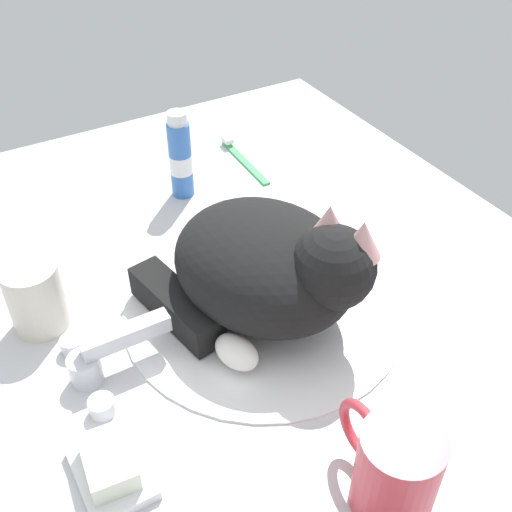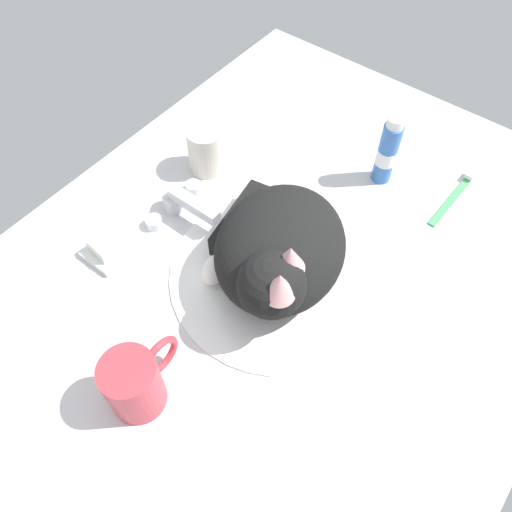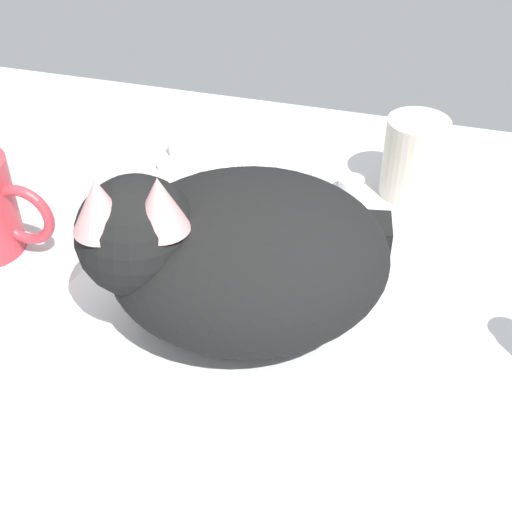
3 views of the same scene
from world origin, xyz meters
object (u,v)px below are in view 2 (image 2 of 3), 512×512
object	(u,v)px
cat	(277,252)
coffee_mug	(135,383)
rinse_cup	(206,150)
faucet	(181,203)
toothpaste_bottle	(387,152)
soap_bar	(111,240)
toothbrush	(455,195)

from	to	relation	value
cat	coffee_mug	xyz separation A→B (cm)	(-26.15, 3.21, -2.62)
rinse_cup	faucet	bearing A→B (deg)	-161.64
coffee_mug	toothpaste_bottle	size ratio (longest dim) A/B	0.87
faucet	soap_bar	bearing A→B (deg)	164.43
faucet	toothpaste_bottle	bearing A→B (deg)	-39.00
faucet	toothpaste_bottle	world-z (taller)	toothpaste_bottle
soap_bar	toothpaste_bottle	world-z (taller)	toothpaste_bottle
coffee_mug	toothbrush	distance (cm)	62.26
cat	toothbrush	distance (cm)	37.06
soap_bar	toothbrush	bearing A→B (deg)	-41.03
faucet	toothpaste_bottle	xyz separation A→B (cm)	(28.09, -22.75, 3.90)
coffee_mug	rinse_cup	distance (cm)	43.85
cat	rinse_cup	distance (cm)	27.54
coffee_mug	toothbrush	world-z (taller)	coffee_mug
rinse_cup	toothbrush	bearing A→B (deg)	-61.54
rinse_cup	soap_bar	bearing A→B (deg)	-179.61
cat	faucet	bearing A→B (deg)	86.73
faucet	toothpaste_bottle	size ratio (longest dim) A/B	0.93
soap_bar	cat	bearing A→B (deg)	-65.01
soap_bar	toothbrush	distance (cm)	59.29
cat	toothpaste_bottle	size ratio (longest dim) A/B	2.02
soap_bar	rinse_cup	bearing A→B (deg)	0.39
faucet	toothbrush	xyz separation A→B (cm)	(32.17, -35.41, -1.95)
coffee_mug	rinse_cup	size ratio (longest dim) A/B	1.36
soap_bar	toothpaste_bottle	size ratio (longest dim) A/B	0.48
faucet	toothbrush	world-z (taller)	faucet
rinse_cup	cat	bearing A→B (deg)	-116.46
rinse_cup	soap_bar	distance (cm)	23.60
cat	toothbrush	world-z (taller)	cat
faucet	soap_bar	size ratio (longest dim) A/B	1.96
toothpaste_bottle	toothbrush	size ratio (longest dim) A/B	0.90
soap_bar	toothpaste_bottle	xyz separation A→B (cm)	(40.62, -26.24, 3.91)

